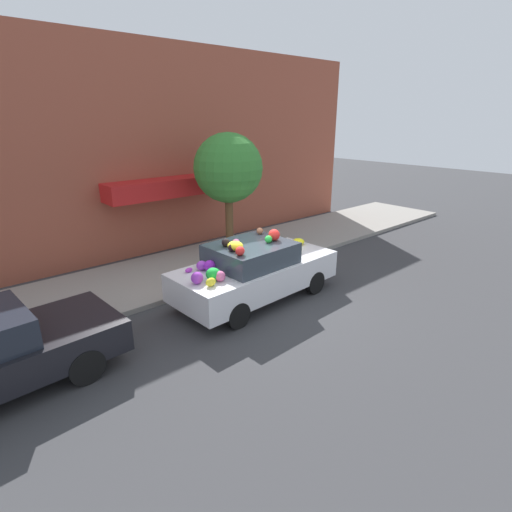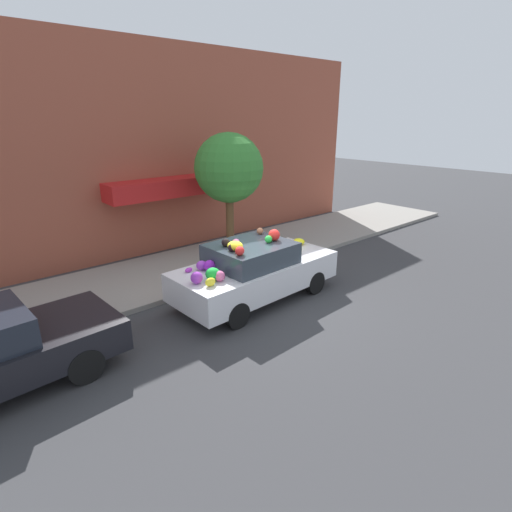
% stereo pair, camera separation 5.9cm
% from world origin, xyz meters
% --- Properties ---
extents(ground_plane, '(60.00, 60.00, 0.00)m').
position_xyz_m(ground_plane, '(0.00, 0.00, 0.00)').
color(ground_plane, '#38383A').
extents(sidewalk_curb, '(24.00, 3.20, 0.13)m').
position_xyz_m(sidewalk_curb, '(0.00, 2.70, 0.06)').
color(sidewalk_curb, gray).
rests_on(sidewalk_curb, ground).
extents(building_facade, '(18.00, 1.20, 6.47)m').
position_xyz_m(building_facade, '(0.01, 4.92, 3.18)').
color(building_facade, '#9E4C38').
rests_on(building_facade, ground).
extents(street_tree, '(2.05, 2.05, 3.74)m').
position_xyz_m(street_tree, '(1.31, 2.65, 2.82)').
color(street_tree, brown).
rests_on(street_tree, sidewalk_curb).
extents(fire_hydrant, '(0.20, 0.20, 0.70)m').
position_xyz_m(fire_hydrant, '(-0.29, 1.70, 0.47)').
color(fire_hydrant, '#B2B2B7').
rests_on(fire_hydrant, sidewalk_curb).
extents(art_car, '(4.24, 1.91, 1.74)m').
position_xyz_m(art_car, '(-0.05, -0.10, 0.76)').
color(art_car, silver).
rests_on(art_car, ground).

